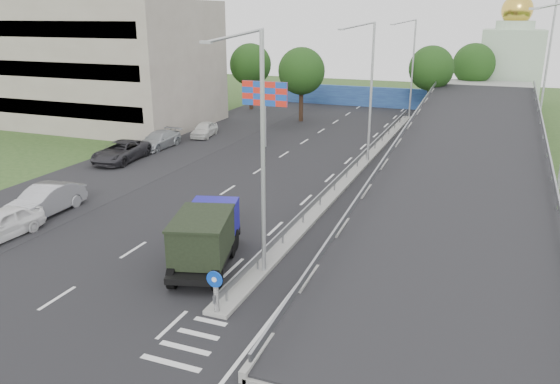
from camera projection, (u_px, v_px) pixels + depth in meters
The scene contains 24 objects.
ground at pixel (187, 347), 18.49m from camera, with size 160.00×160.00×0.00m, color #2D4C1E.
road_surface at pixel (300, 180), 37.22m from camera, with size 26.00×90.00×0.04m, color black.
parking_strip at pixel (140, 162), 41.75m from camera, with size 8.00×90.00×0.05m, color black.
median at pixel (357, 168), 39.68m from camera, with size 1.00×44.00×0.20m, color gray.
overpass_ramp at pixel (468, 155), 36.55m from camera, with size 10.00×50.00×3.50m.
median_guardrail at pixel (358, 159), 39.48m from camera, with size 0.09×44.00×0.71m.
sign_bollard at pixel (216, 291), 20.09m from camera, with size 0.64×0.23×1.67m.
lamp_post_near at pixel (258, 143), 21.95m from camera, with size 2.74×0.18×10.08m.
lamp_post_mid at pixel (369, 85), 39.64m from camera, with size 2.74×0.18×10.08m.
lamp_post_far at pixel (411, 63), 57.32m from camera, with size 2.74×0.18×10.08m.
beige_building at pixel (90, 63), 55.38m from camera, with size 24.00×14.00×12.00m, color gray.
blue_wall at pixel (381, 97), 65.49m from camera, with size 30.00×0.50×2.40m, color navy.
church at pixel (511, 61), 66.41m from camera, with size 7.00×7.00×13.80m.
billboard at pixel (265, 97), 45.08m from camera, with size 4.00×0.24×5.50m.
tree_left_mid at pixel (301, 71), 55.73m from camera, with size 4.80×4.80×7.60m.
tree_median_far at pixel (431, 68), 58.63m from camera, with size 4.80×4.80×7.60m.
tree_left_far at pixel (250, 65), 62.94m from camera, with size 4.80×4.80×7.60m.
tree_ramp_far at pixel (474, 64), 63.42m from camera, with size 4.80×4.80×7.60m.
dump_truck at pixel (206, 235), 24.15m from camera, with size 3.68×6.23×2.59m.
parked_car_a at pixel (1, 224), 27.21m from camera, with size 1.80×4.49×1.53m, color white.
parked_car_b at pixel (45, 201), 30.50m from camera, with size 1.74×5.00×1.65m, color #A7A8AC.
parked_car_c at pixel (121, 152), 41.59m from camera, with size 2.54×5.51×1.53m, color #2A292E.
parked_car_d at pixel (159, 140), 45.72m from camera, with size 1.96×4.83×1.40m, color #A3A7AC.
parked_car_e at pixel (204, 129), 49.99m from camera, with size 1.60×3.99×1.36m, color silver.
Camera 1 is at (8.79, -13.66, 10.76)m, focal length 35.00 mm.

